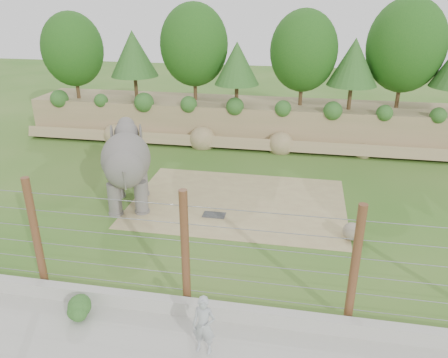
% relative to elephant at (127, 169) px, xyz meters
% --- Properties ---
extents(ground, '(90.00, 90.00, 0.00)m').
position_rel_elephant_xyz_m(ground, '(4.49, -1.90, -1.79)').
color(ground, '#2C6719').
rests_on(ground, ground).
extents(back_embankment, '(30.00, 5.52, 8.77)m').
position_rel_elephant_xyz_m(back_embankment, '(5.08, 10.78, 2.17)').
color(back_embankment, '#8B8053').
rests_on(back_embankment, ground).
extents(dirt_patch, '(10.00, 7.00, 0.02)m').
position_rel_elephant_xyz_m(dirt_patch, '(4.99, 1.10, -1.78)').
color(dirt_patch, '#9F865D').
rests_on(dirt_patch, ground).
extents(drain_grate, '(1.00, 0.60, 0.03)m').
position_rel_elephant_xyz_m(drain_grate, '(4.13, -0.40, -1.76)').
color(drain_grate, '#262628').
rests_on(drain_grate, dirt_patch).
extents(elephant, '(3.27, 4.80, 3.58)m').
position_rel_elephant_xyz_m(elephant, '(0.00, 0.00, 0.00)').
color(elephant, slate).
rests_on(elephant, ground).
extents(stone_ball, '(0.74, 0.74, 0.74)m').
position_rel_elephant_xyz_m(stone_ball, '(9.99, -1.44, -1.40)').
color(stone_ball, gray).
rests_on(stone_ball, dirt_patch).
extents(retaining_wall, '(26.00, 0.35, 0.50)m').
position_rel_elephant_xyz_m(retaining_wall, '(4.49, -6.90, -1.54)').
color(retaining_wall, '#B5B4A8').
rests_on(retaining_wall, ground).
extents(barrier_fence, '(20.26, 0.26, 4.00)m').
position_rel_elephant_xyz_m(barrier_fence, '(4.49, -6.40, 0.21)').
color(barrier_fence, '#572F18').
rests_on(barrier_fence, ground).
extents(walkway_shrub, '(0.72, 0.72, 0.72)m').
position_rel_elephant_xyz_m(walkway_shrub, '(1.57, -7.70, -1.42)').
color(walkway_shrub, '#2B5A22').
rests_on(walkway_shrub, walkway).
extents(zookeeper, '(0.70, 0.50, 1.80)m').
position_rel_elephant_xyz_m(zookeeper, '(5.49, -8.31, -0.88)').
color(zookeeper, silver).
rests_on(zookeeper, walkway).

